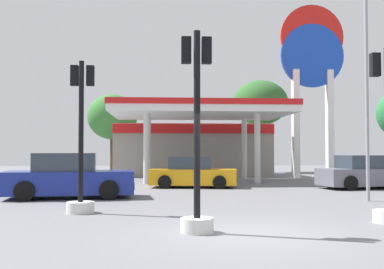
# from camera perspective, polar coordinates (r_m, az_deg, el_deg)

# --- Properties ---
(ground_plane) EXTENTS (90.00, 90.00, 0.00)m
(ground_plane) POSITION_cam_1_polar(r_m,az_deg,el_deg) (10.10, 6.65, -11.72)
(ground_plane) COLOR slate
(ground_plane) RESTS_ON ground
(gas_station) EXTENTS (10.46, 13.32, 4.33)m
(gas_station) POSITION_cam_1_polar(r_m,az_deg,el_deg) (32.39, 0.04, -1.24)
(gas_station) COLOR gray
(gas_station) RESTS_ON ground
(station_pole_sign) EXTENTS (4.09, 0.56, 11.09)m
(station_pole_sign) POSITION_cam_1_polar(r_m,az_deg,el_deg) (31.62, 14.23, 7.69)
(station_pole_sign) COLOR white
(station_pole_sign) RESTS_ON ground
(car_0) EXTENTS (4.20, 2.26, 1.44)m
(car_0) POSITION_cam_1_polar(r_m,az_deg,el_deg) (22.26, 0.10, -4.71)
(car_0) COLOR black
(car_0) RESTS_ON ground
(car_1) EXTENTS (4.44, 2.41, 1.51)m
(car_1) POSITION_cam_1_polar(r_m,az_deg,el_deg) (23.04, 20.10, -4.41)
(car_1) COLOR black
(car_1) RESTS_ON ground
(car_2) EXTENTS (4.74, 2.47, 1.63)m
(car_2) POSITION_cam_1_polar(r_m,az_deg,el_deg) (17.84, -14.56, -5.04)
(car_2) COLOR black
(car_2) RESTS_ON ground
(traffic_signal_1) EXTENTS (0.70, 0.71, 4.26)m
(traffic_signal_1) POSITION_cam_1_polar(r_m,az_deg,el_deg) (10.03, 0.59, -2.78)
(traffic_signal_1) COLOR silver
(traffic_signal_1) RESTS_ON ground
(traffic_signal_2) EXTENTS (0.76, 0.76, 4.21)m
(traffic_signal_2) POSITION_cam_1_polar(r_m,az_deg,el_deg) (13.50, -13.18, -3.12)
(traffic_signal_2) COLOR silver
(traffic_signal_2) RESTS_ON ground
(tree_1) EXTENTS (3.76, 3.76, 6.00)m
(tree_1) POSITION_cam_1_polar(r_m,az_deg,el_deg) (36.49, -9.53, 2.07)
(tree_1) COLOR brown
(tree_1) RESTS_ON ground
(tree_2) EXTENTS (4.43, 4.43, 7.38)m
(tree_2) POSITION_cam_1_polar(r_m,az_deg,el_deg) (38.58, 8.20, 3.75)
(tree_2) COLOR brown
(tree_2) RESTS_ON ground
(corner_streetlamp) EXTENTS (0.24, 1.48, 7.85)m
(corner_streetlamp) POSITION_cam_1_polar(r_m,az_deg,el_deg) (17.39, 20.48, 7.86)
(corner_streetlamp) COLOR gray
(corner_streetlamp) RESTS_ON ground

